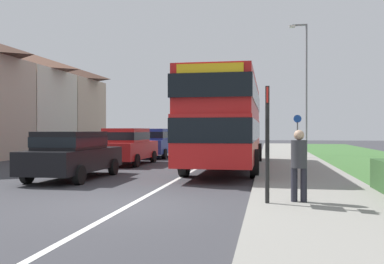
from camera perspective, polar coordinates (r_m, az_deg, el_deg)
name	(u,v)px	position (r m, az deg, el deg)	size (l,w,h in m)	color
ground_plane	(129,205)	(9.48, -8.52, -9.87)	(120.00, 120.00, 0.00)	#38383D
lane_marking_centre	(193,171)	(17.18, 0.14, -5.28)	(0.14, 60.00, 0.01)	silver
pavement_near_side	(303,177)	(14.97, 14.86, -5.90)	(3.20, 68.00, 0.12)	gray
double_decker_bus	(227,119)	(17.75, 4.80, 1.81)	(2.80, 10.93, 3.70)	red
parked_car_black	(73,153)	(14.73, -15.93, -2.75)	(1.94, 4.59, 1.61)	black
parked_car_red	(128,145)	(20.28, -8.78, -1.75)	(1.92, 4.54, 1.74)	#B21E1E
parked_car_blue	(156,142)	(25.19, -4.94, -1.35)	(1.88, 4.39, 1.74)	navy
pedestrian_at_stop	(299,162)	(9.32, 14.38, -4.00)	(0.34, 0.34, 1.67)	#23232D
bus_stop_sign	(267,136)	(8.99, 10.23, -0.55)	(0.09, 0.52, 2.60)	black
cycle_route_sign	(297,134)	(24.39, 14.18, -0.29)	(0.44, 0.08, 2.52)	slate
street_lamp_mid	(305,81)	(28.02, 15.15, 6.70)	(1.14, 0.20, 8.48)	slate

